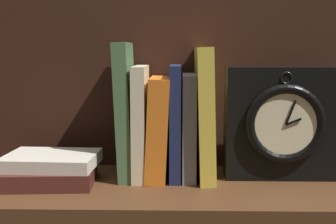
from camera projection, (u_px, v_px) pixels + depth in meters
The scene contains 10 objects.
ground_plane at pixel (169, 190), 84.98cm from camera, with size 80.38×29.21×2.50cm, color #4C2D19.
back_panel at pixel (170, 76), 96.14cm from camera, with size 80.38×1.20×38.56cm, color black.
book_green_romantic at pixel (126, 110), 88.44cm from camera, with size 2.67×13.23×25.97cm, color #476B44.
book_cream_twain at pixel (141, 122), 88.67cm from camera, with size 2.48×14.00×21.58cm, color beige.
book_orange_pandolfini at pixel (158, 127), 88.73cm from camera, with size 3.87×14.35×19.35cm, color orange.
book_navy_bierce at pixel (175, 121), 88.50cm from camera, with size 2.10×13.62×21.72cm, color #192147.
book_gray_chess at pixel (189, 126), 88.55cm from camera, with size 2.54×13.63×19.97cm, color gray.
book_yellow_seinlanguage at pixel (205, 113), 88.14cm from camera, with size 2.94×16.41×25.08cm, color gold.
framed_clock at pixel (282, 123), 87.13cm from camera, with size 21.43×7.47×21.43cm.
book_stack_side at pixel (51, 169), 84.32cm from camera, with size 17.15×13.71×5.44cm.
Camera 1 is at (1.85, -82.29, 24.37)cm, focal length 48.85 mm.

